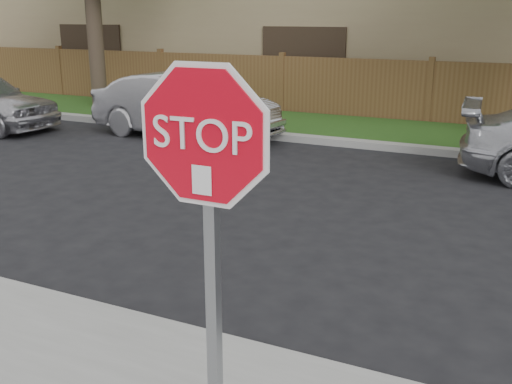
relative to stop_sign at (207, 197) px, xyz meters
The scene contains 6 objects.
ground 2.59m from the stop_sign, 126.40° to the left, with size 90.00×90.00×0.00m, color black.
far_curb 9.85m from the stop_sign, 96.47° to the left, with size 70.00×0.30×0.15m, color gray.
grass_strip 11.47m from the stop_sign, 95.53° to the left, with size 70.00×3.00×0.12m, color #1E4714.
fence 12.97m from the stop_sign, 94.84° to the left, with size 70.00×0.12×1.60m, color brown.
stop_sign is the anchor object (origin of this frame).
sedan_left 10.67m from the stop_sign, 122.89° to the left, with size 1.53×4.39×1.45m, color #B6B6BB.
Camera 1 is at (2.57, -3.99, 2.73)m, focal length 42.00 mm.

